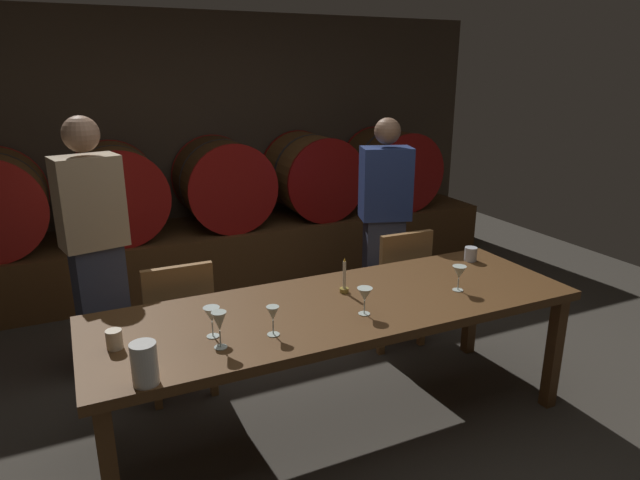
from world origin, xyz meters
TOP-DOWN VIEW (x-y plane):
  - ground_plane at (0.00, 0.00)m, footprint 7.83×7.83m
  - back_wall at (0.00, 3.10)m, footprint 6.03×0.24m
  - barrel_shelf at (0.00, 2.55)m, footprint 5.42×0.90m
  - wine_barrel_left at (-0.93, 2.55)m, footprint 0.82×0.77m
  - wine_barrel_center at (0.03, 2.55)m, footprint 0.82×0.77m
  - wine_barrel_right at (0.94, 2.55)m, footprint 0.82×0.77m
  - wine_barrel_far_right at (1.87, 2.55)m, footprint 0.82×0.77m
  - dining_table at (-0.06, -0.05)m, footprint 2.62×0.86m
  - chair_left at (-0.80, 0.64)m, footprint 0.40×0.40m
  - chair_right at (0.75, 0.64)m, footprint 0.41×0.41m
  - guest_left at (-1.19, 1.15)m, footprint 0.42×0.32m
  - guest_right at (0.93, 1.12)m, footprint 0.44×0.35m
  - candle_center at (0.03, 0.07)m, footprint 0.05×0.05m
  - pitcher at (-1.11, -0.42)m, footprint 0.10×0.10m
  - wine_glass_far_left at (-0.77, -0.14)m, footprint 0.08×0.08m
  - wine_glass_left at (-0.77, -0.26)m, footprint 0.07×0.07m
  - wine_glass_center at (-0.51, -0.24)m, footprint 0.06×0.06m
  - wine_glass_right at (-0.01, -0.22)m, footprint 0.08×0.08m
  - wine_glass_far_right at (0.62, -0.17)m, footprint 0.08×0.08m
  - cup_left at (-1.20, -0.06)m, footprint 0.07×0.07m
  - cup_right at (1.02, 0.20)m, footprint 0.08×0.08m

SIDE VIEW (x-z plane):
  - ground_plane at x=0.00m, z-range 0.00..0.00m
  - barrel_shelf at x=0.00m, z-range 0.00..0.51m
  - chair_left at x=-0.80m, z-range 0.05..0.93m
  - chair_right at x=0.75m, z-range 0.05..0.93m
  - dining_table at x=-0.06m, z-range 0.31..1.06m
  - cup_left at x=-1.20m, z-range 0.75..0.84m
  - cup_right at x=1.02m, z-range 0.75..0.84m
  - candle_center at x=0.03m, z-range 0.70..0.91m
  - guest_right at x=0.93m, z-range 0.02..1.61m
  - pitcher at x=-1.11m, z-range 0.75..0.93m
  - wine_glass_center at x=-0.51m, z-range 0.78..0.93m
  - wine_glass_right at x=-0.01m, z-range 0.78..0.93m
  - wine_glass_far_right at x=0.62m, z-range 0.78..0.93m
  - wine_glass_far_left at x=-0.77m, z-range 0.78..0.93m
  - guest_left at x=-1.19m, z-range 0.03..1.71m
  - wine_glass_left at x=-0.77m, z-range 0.79..0.96m
  - wine_barrel_left at x=-0.93m, z-range 0.51..1.33m
  - wine_barrel_center at x=0.03m, z-range 0.51..1.33m
  - wine_barrel_right at x=0.94m, z-range 0.51..1.33m
  - wine_barrel_far_right at x=1.87m, z-range 0.51..1.33m
  - back_wall at x=0.00m, z-range 0.00..2.47m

